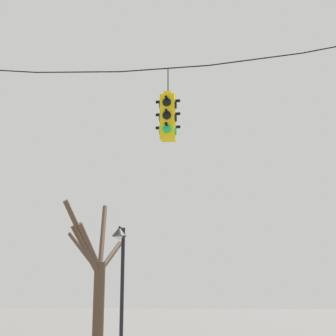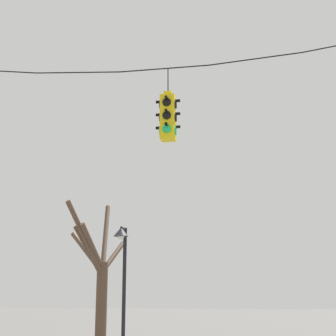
% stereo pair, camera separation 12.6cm
% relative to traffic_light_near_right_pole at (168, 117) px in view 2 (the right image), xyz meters
% --- Properties ---
extents(span_wire, '(15.27, 0.03, 0.89)m').
position_rel_traffic_light_near_right_pole_xyz_m(span_wire, '(-0.10, 0.00, 1.54)').
color(span_wire, black).
extents(traffic_light_near_right_pole, '(0.58, 0.58, 1.79)m').
position_rel_traffic_light_near_right_pole_xyz_m(traffic_light_near_right_pole, '(0.00, 0.00, 0.00)').
color(traffic_light_near_right_pole, yellow).
extents(street_lamp, '(0.48, 0.82, 4.35)m').
position_rel_traffic_light_near_right_pole_xyz_m(street_lamp, '(-2.36, 4.98, -2.95)').
color(street_lamp, black).
rests_on(street_lamp, ground_plane).
extents(bare_tree, '(2.39, 3.75, 6.12)m').
position_rel_traffic_light_near_right_pole_xyz_m(bare_tree, '(-4.39, 8.93, -3.31)').
color(bare_tree, brown).
rests_on(bare_tree, ground_plane).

